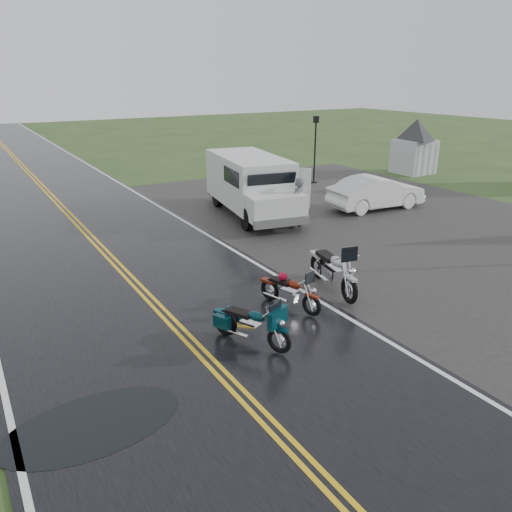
{
  "coord_description": "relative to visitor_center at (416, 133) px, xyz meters",
  "views": [
    {
      "loc": [
        -3.85,
        -8.96,
        5.69
      ],
      "look_at": [
        2.8,
        2.0,
        1.0
      ],
      "focal_mm": 35.0,
      "sensor_mm": 36.0,
      "label": 1
    }
  ],
  "objects": [
    {
      "name": "van_white",
      "position": [
        -14.59,
        -5.07,
        -1.14
      ],
      "size": [
        3.51,
        6.75,
        2.53
      ],
      "primitive_type": null,
      "rotation": [
        0.0,
        0.0,
        -0.18
      ],
      "color": "silver",
      "rests_on": "ground"
    },
    {
      "name": "parking_pad",
      "position": [
        -9.0,
        -7.0,
        -2.38
      ],
      "size": [
        14.0,
        24.0,
        0.03
      ],
      "primitive_type": "cube",
      "color": "black",
      "rests_on": "ground"
    },
    {
      "name": "ground",
      "position": [
        -20.0,
        -12.0,
        -2.4
      ],
      "size": [
        120.0,
        120.0,
        0.0
      ],
      "primitive_type": "plane",
      "color": "#2D471E",
      "rests_on": "ground"
    },
    {
      "name": "motorcycle_teal",
      "position": [
        -18.58,
        -13.23,
        -1.82
      ],
      "size": [
        1.48,
        2.1,
        1.17
      ],
      "primitive_type": null,
      "rotation": [
        0.0,
        0.0,
        0.43
      ],
      "color": "#042A31",
      "rests_on": "ground"
    },
    {
      "name": "person_at_van",
      "position": [
        -12.75,
        -5.76,
        -1.43
      ],
      "size": [
        0.84,
        0.72,
        1.95
      ],
      "primitive_type": "imported",
      "rotation": [
        0.0,
        0.0,
        3.58
      ],
      "color": "#505055",
      "rests_on": "ground"
    },
    {
      "name": "road",
      "position": [
        -20.0,
        -2.0,
        -2.38
      ],
      "size": [
        8.0,
        100.0,
        0.04
      ],
      "primitive_type": "cube",
      "color": "black",
      "rests_on": "ground"
    },
    {
      "name": "motorcycle_red",
      "position": [
        -16.92,
        -12.18,
        -1.84
      ],
      "size": [
        1.17,
        2.0,
        1.11
      ],
      "primitive_type": null,
      "rotation": [
        0.0,
        0.0,
        0.27
      ],
      "color": "#60170B",
      "rests_on": "ground"
    },
    {
      "name": "motorcycle_silver",
      "position": [
        -15.66,
        -12.13,
        -1.66
      ],
      "size": [
        1.41,
        2.65,
        1.49
      ],
      "primitive_type": null,
      "rotation": [
        0.0,
        0.0,
        -0.21
      ],
      "color": "#A9AEB1",
      "rests_on": "ground"
    },
    {
      "name": "lamp_post_far_right",
      "position": [
        -6.92,
        0.77,
        -0.58
      ],
      "size": [
        0.31,
        0.31,
        3.64
      ],
      "primitive_type": null,
      "color": "black",
      "rests_on": "ground"
    },
    {
      "name": "sedan_white",
      "position": [
        -8.03,
        -5.18,
        -1.67
      ],
      "size": [
        4.53,
        1.92,
        1.46
      ],
      "primitive_type": "imported",
      "rotation": [
        0.0,
        0.0,
        1.48
      ],
      "color": "silver",
      "rests_on": "ground"
    },
    {
      "name": "visitor_center",
      "position": [
        0.0,
        0.0,
        0.0
      ],
      "size": [
        16.0,
        10.0,
        4.8
      ],
      "primitive_type": null,
      "color": "#A8AAAD",
      "rests_on": "ground"
    }
  ]
}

